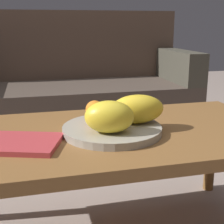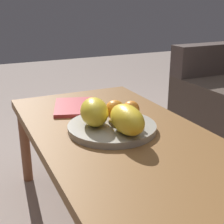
{
  "view_description": "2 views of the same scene",
  "coord_description": "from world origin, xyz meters",
  "px_view_note": "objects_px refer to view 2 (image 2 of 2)",
  "views": [
    {
      "loc": [
        -0.28,
        -1.05,
        0.81
      ],
      "look_at": [
        -0.02,
        -0.02,
        0.52
      ],
      "focal_mm": 52.23,
      "sensor_mm": 36.0,
      "label": 1
    },
    {
      "loc": [
        1.0,
        -0.5,
        0.92
      ],
      "look_at": [
        -0.02,
        -0.02,
        0.52
      ],
      "focal_mm": 50.93,
      "sensor_mm": 36.0,
      "label": 2
    }
  ],
  "objects_px": {
    "melon_large_front": "(94,112)",
    "orange_front": "(131,109)",
    "melon_smaller_beside": "(127,119)",
    "banana_bunch": "(126,115)",
    "coffee_table": "(120,143)",
    "fruit_bowl": "(112,127)",
    "orange_left": "(115,110)",
    "magazine": "(75,107)",
    "apple_front": "(130,115)"
  },
  "relations": [
    {
      "from": "banana_bunch",
      "to": "magazine",
      "type": "height_order",
      "value": "banana_bunch"
    },
    {
      "from": "melon_large_front",
      "to": "melon_smaller_beside",
      "type": "bearing_deg",
      "value": 32.66
    },
    {
      "from": "coffee_table",
      "to": "orange_left",
      "type": "relative_size",
      "value": 14.98
    },
    {
      "from": "melon_large_front",
      "to": "orange_front",
      "type": "relative_size",
      "value": 2.33
    },
    {
      "from": "apple_front",
      "to": "magazine",
      "type": "height_order",
      "value": "apple_front"
    },
    {
      "from": "melon_large_front",
      "to": "magazine",
      "type": "distance_m",
      "value": 0.29
    },
    {
      "from": "fruit_bowl",
      "to": "orange_left",
      "type": "relative_size",
      "value": 4.3
    },
    {
      "from": "melon_smaller_beside",
      "to": "apple_front",
      "type": "xyz_separation_m",
      "value": [
        -0.08,
        0.06,
        -0.02
      ]
    },
    {
      "from": "melon_smaller_beside",
      "to": "banana_bunch",
      "type": "bearing_deg",
      "value": 154.15
    },
    {
      "from": "orange_front",
      "to": "apple_front",
      "type": "distance_m",
      "value": 0.06
    },
    {
      "from": "orange_left",
      "to": "banana_bunch",
      "type": "distance_m",
      "value": 0.05
    },
    {
      "from": "melon_smaller_beside",
      "to": "orange_front",
      "type": "height_order",
      "value": "melon_smaller_beside"
    },
    {
      "from": "melon_smaller_beside",
      "to": "magazine",
      "type": "relative_size",
      "value": 0.76
    },
    {
      "from": "melon_smaller_beside",
      "to": "fruit_bowl",
      "type": "bearing_deg",
      "value": -171.47
    },
    {
      "from": "coffee_table",
      "to": "fruit_bowl",
      "type": "distance_m",
      "value": 0.07
    },
    {
      "from": "coffee_table",
      "to": "orange_left",
      "type": "bearing_deg",
      "value": 170.03
    },
    {
      "from": "fruit_bowl",
      "to": "orange_front",
      "type": "xyz_separation_m",
      "value": [
        -0.04,
        0.1,
        0.05
      ]
    },
    {
      "from": "fruit_bowl",
      "to": "magazine",
      "type": "relative_size",
      "value": 1.36
    },
    {
      "from": "orange_left",
      "to": "magazine",
      "type": "distance_m",
      "value": 0.28
    },
    {
      "from": "fruit_bowl",
      "to": "orange_front",
      "type": "height_order",
      "value": "orange_front"
    },
    {
      "from": "coffee_table",
      "to": "apple_front",
      "type": "distance_m",
      "value": 0.12
    },
    {
      "from": "orange_front",
      "to": "orange_left",
      "type": "xyz_separation_m",
      "value": [
        -0.0,
        -0.07,
        0.01
      ]
    },
    {
      "from": "coffee_table",
      "to": "magazine",
      "type": "distance_m",
      "value": 0.34
    },
    {
      "from": "melon_large_front",
      "to": "melon_smaller_beside",
      "type": "xyz_separation_m",
      "value": [
        0.12,
        0.08,
        -0.0
      ]
    },
    {
      "from": "melon_smaller_beside",
      "to": "banana_bunch",
      "type": "distance_m",
      "value": 0.1
    },
    {
      "from": "orange_front",
      "to": "magazine",
      "type": "xyz_separation_m",
      "value": [
        -0.27,
        -0.15,
        -0.05
      ]
    },
    {
      "from": "melon_smaller_beside",
      "to": "orange_left",
      "type": "xyz_separation_m",
      "value": [
        -0.14,
        0.02,
        -0.01
      ]
    },
    {
      "from": "coffee_table",
      "to": "melon_smaller_beside",
      "type": "distance_m",
      "value": 0.14
    },
    {
      "from": "coffee_table",
      "to": "magazine",
      "type": "bearing_deg",
      "value": -168.77
    },
    {
      "from": "coffee_table",
      "to": "melon_large_front",
      "type": "relative_size",
      "value": 7.47
    },
    {
      "from": "fruit_bowl",
      "to": "coffee_table",
      "type": "bearing_deg",
      "value": 43.89
    },
    {
      "from": "orange_left",
      "to": "banana_bunch",
      "type": "relative_size",
      "value": 0.5
    },
    {
      "from": "melon_large_front",
      "to": "orange_left",
      "type": "bearing_deg",
      "value": 101.32
    },
    {
      "from": "coffee_table",
      "to": "melon_smaller_beside",
      "type": "xyz_separation_m",
      "value": [
        0.07,
        -0.01,
        0.12
      ]
    },
    {
      "from": "orange_left",
      "to": "melon_large_front",
      "type": "bearing_deg",
      "value": -78.68
    },
    {
      "from": "orange_left",
      "to": "magazine",
      "type": "xyz_separation_m",
      "value": [
        -0.27,
        -0.08,
        -0.06
      ]
    },
    {
      "from": "melon_smaller_beside",
      "to": "banana_bunch",
      "type": "relative_size",
      "value": 1.19
    },
    {
      "from": "fruit_bowl",
      "to": "orange_front",
      "type": "bearing_deg",
      "value": 110.66
    },
    {
      "from": "fruit_bowl",
      "to": "apple_front",
      "type": "xyz_separation_m",
      "value": [
        0.02,
        0.07,
        0.05
      ]
    },
    {
      "from": "coffee_table",
      "to": "apple_front",
      "type": "bearing_deg",
      "value": 98.46
    },
    {
      "from": "coffee_table",
      "to": "melon_smaller_beside",
      "type": "bearing_deg",
      "value": -6.08
    },
    {
      "from": "apple_front",
      "to": "banana_bunch",
      "type": "relative_size",
      "value": 0.42
    },
    {
      "from": "fruit_bowl",
      "to": "orange_left",
      "type": "height_order",
      "value": "orange_left"
    },
    {
      "from": "melon_large_front",
      "to": "melon_smaller_beside",
      "type": "distance_m",
      "value": 0.14
    },
    {
      "from": "orange_left",
      "to": "banana_bunch",
      "type": "height_order",
      "value": "orange_left"
    },
    {
      "from": "melon_large_front",
      "to": "apple_front",
      "type": "xyz_separation_m",
      "value": [
        0.04,
        0.13,
        -0.02
      ]
    },
    {
      "from": "coffee_table",
      "to": "banana_bunch",
      "type": "relative_size",
      "value": 7.47
    },
    {
      "from": "fruit_bowl",
      "to": "orange_left",
      "type": "distance_m",
      "value": 0.08
    },
    {
      "from": "banana_bunch",
      "to": "fruit_bowl",
      "type": "bearing_deg",
      "value": -93.33
    },
    {
      "from": "apple_front",
      "to": "banana_bunch",
      "type": "bearing_deg",
      "value": -135.02
    }
  ]
}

